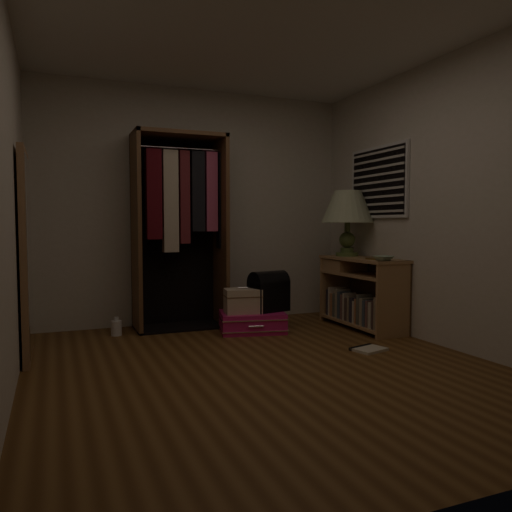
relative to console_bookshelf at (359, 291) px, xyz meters
name	(u,v)px	position (x,y,z in m)	size (l,w,h in m)	color
ground	(267,368)	(-1.53, -1.04, -0.39)	(4.00, 4.00, 0.00)	brown
room_walls	(274,172)	(-1.46, -1.00, 1.11)	(3.52, 4.02, 2.60)	beige
console_bookshelf	(359,291)	(0.00, 0.00, 0.00)	(0.42, 1.12, 0.75)	#A77C51
open_wardrobe	(182,214)	(-1.75, 0.73, 0.82)	(1.01, 0.50, 2.05)	brown
floor_mirror	(26,255)	(-3.24, -0.04, 0.46)	(0.06, 0.80, 1.70)	#9F724D
pink_suitcase	(252,322)	(-1.15, 0.22, -0.29)	(0.75, 0.62, 0.20)	#CF1969
train_case	(243,301)	(-1.26, 0.20, -0.06)	(0.40, 0.31, 0.27)	#C7B298
black_bag	(269,290)	(-0.97, 0.22, 0.02)	(0.43, 0.33, 0.42)	black
table_lamp	(348,208)	(0.01, 0.26, 0.89)	(0.76, 0.76, 0.73)	#445A2B
brass_tray	(377,259)	(0.01, -0.29, 0.36)	(0.30, 0.30, 0.01)	olive
ceramic_bowl	(383,258)	(-0.04, -0.47, 0.38)	(0.18, 0.18, 0.05)	#9EBDA3
white_jug	(116,328)	(-2.47, 0.56, -0.31)	(0.12, 0.12, 0.18)	silver
floor_book	(368,349)	(-0.50, -0.88, -0.38)	(0.32, 0.28, 0.03)	beige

